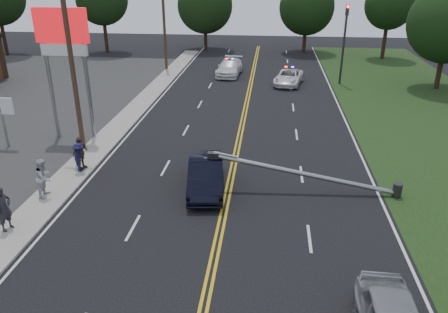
# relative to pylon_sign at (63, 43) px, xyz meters

# --- Properties ---
(ground) EXTENTS (120.00, 120.00, 0.00)m
(ground) POSITION_rel_pylon_sign_xyz_m (10.50, -14.00, -6.00)
(ground) COLOR black
(ground) RESTS_ON ground
(sidewalk) EXTENTS (1.80, 70.00, 0.12)m
(sidewalk) POSITION_rel_pylon_sign_xyz_m (2.10, -4.00, -5.94)
(sidewalk) COLOR #9C978D
(sidewalk) RESTS_ON ground
(centerline_yellow) EXTENTS (0.36, 80.00, 0.00)m
(centerline_yellow) POSITION_rel_pylon_sign_xyz_m (10.50, -4.00, -5.99)
(centerline_yellow) COLOR gold
(centerline_yellow) RESTS_ON ground
(pylon_sign) EXTENTS (3.20, 0.35, 8.00)m
(pylon_sign) POSITION_rel_pylon_sign_xyz_m (0.00, 0.00, 0.00)
(pylon_sign) COLOR gray
(pylon_sign) RESTS_ON ground
(small_sign) EXTENTS (1.60, 0.14, 3.10)m
(small_sign) POSITION_rel_pylon_sign_xyz_m (-3.50, -2.00, -3.66)
(small_sign) COLOR gray
(small_sign) RESTS_ON ground
(traffic_signal) EXTENTS (0.28, 0.41, 7.05)m
(traffic_signal) POSITION_rel_pylon_sign_xyz_m (18.80, 16.00, -1.79)
(traffic_signal) COLOR #2D2D30
(traffic_signal) RESTS_ON ground
(fallen_streetlight) EXTENTS (9.36, 0.44, 1.91)m
(fallen_streetlight) POSITION_rel_pylon_sign_xyz_m (14.69, -6.00, -5.08)
(fallen_streetlight) COLOR #2D2D30
(fallen_streetlight) RESTS_ON ground
(utility_pole_mid) EXTENTS (1.60, 0.28, 10.00)m
(utility_pole_mid) POSITION_rel_pylon_sign_xyz_m (1.30, -2.00, -0.91)
(utility_pole_mid) COLOR #382619
(utility_pole_mid) RESTS_ON ground
(utility_pole_far) EXTENTS (1.60, 0.28, 10.00)m
(utility_pole_far) POSITION_rel_pylon_sign_xyz_m (1.30, 20.00, -0.91)
(utility_pole_far) COLOR #382619
(utility_pole_far) RESTS_ON ground
(tree_6) EXTENTS (6.99, 6.99, 9.02)m
(tree_6) POSITION_rel_pylon_sign_xyz_m (3.65, 32.59, -0.48)
(tree_6) COLOR black
(tree_6) RESTS_ON ground
(tree_7) EXTENTS (6.74, 6.74, 8.83)m
(tree_7) POSITION_rel_pylon_sign_xyz_m (16.40, 32.09, -0.54)
(tree_7) COLOR black
(tree_7) RESTS_ON ground
(tree_8) EXTENTS (5.55, 5.55, 8.85)m
(tree_8) POSITION_rel_pylon_sign_xyz_m (25.49, 28.99, 0.06)
(tree_8) COLOR black
(tree_8) RESTS_ON ground
(crashed_sedan) EXTENTS (2.24, 4.95, 1.58)m
(crashed_sedan) POSITION_rel_pylon_sign_xyz_m (9.38, -6.18, -5.21)
(crashed_sedan) COLOR black
(crashed_sedan) RESTS_ON ground
(emergency_a) EXTENTS (3.12, 5.17, 1.34)m
(emergency_a) POSITION_rel_pylon_sign_xyz_m (14.01, 15.25, -5.33)
(emergency_a) COLOR white
(emergency_a) RESTS_ON ground
(emergency_b) EXTENTS (2.59, 5.53, 1.56)m
(emergency_b) POSITION_rel_pylon_sign_xyz_m (8.18, 18.41, -5.22)
(emergency_b) COLOR silver
(emergency_b) RESTS_ON ground
(bystander_a) EXTENTS (0.63, 0.81, 1.95)m
(bystander_a) POSITION_rel_pylon_sign_xyz_m (1.72, -10.83, -4.90)
(bystander_a) COLOR #25242B
(bystander_a) RESTS_ON sidewalk
(bystander_b) EXTENTS (0.72, 0.92, 1.87)m
(bystander_b) POSITION_rel_pylon_sign_xyz_m (1.92, -7.85, -4.94)
(bystander_b) COLOR #B2B1B6
(bystander_b) RESTS_ON sidewalk
(bystander_c) EXTENTS (0.65, 1.06, 1.59)m
(bystander_c) POSITION_rel_pylon_sign_xyz_m (2.45, -5.08, -5.08)
(bystander_c) COLOR #18193C
(bystander_c) RESTS_ON sidewalk
(bystander_d) EXTENTS (0.75, 1.15, 1.81)m
(bystander_d) POSITION_rel_pylon_sign_xyz_m (2.39, -4.78, -4.97)
(bystander_d) COLOR #4F413F
(bystander_d) RESTS_ON sidewalk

